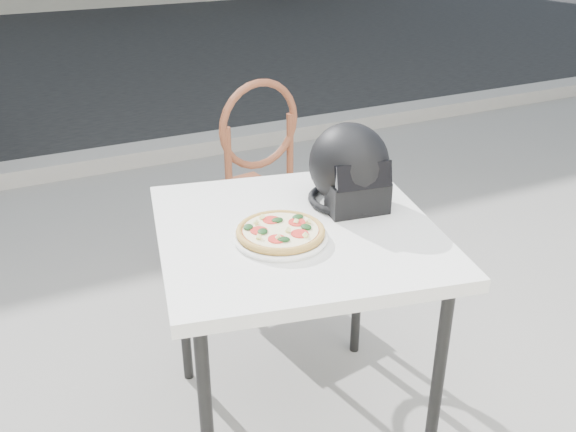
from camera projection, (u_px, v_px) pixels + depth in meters
name	position (u px, v px, depth m)	size (l,w,h in m)	color
street_asphalt	(41.00, 60.00, 8.06)	(30.00, 8.00, 0.00)	black
curb	(105.00, 160.00, 4.81)	(30.00, 0.25, 0.12)	gray
cafe_table_main	(297.00, 247.00, 2.13)	(1.06, 1.06, 0.85)	silver
plate	(281.00, 237.00, 2.01)	(0.32, 0.32, 0.02)	white
pizza	(281.00, 231.00, 2.00)	(0.31, 0.31, 0.03)	#BE9345
helmet	(350.00, 169.00, 2.21)	(0.32, 0.33, 0.29)	black
cafe_chair_main	(249.00, 176.00, 3.08)	(0.49, 0.49, 1.11)	brown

